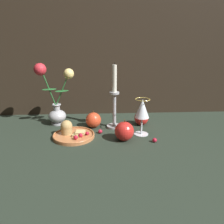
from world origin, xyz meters
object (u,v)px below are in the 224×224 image
Objects in this scene: candlestick at (114,103)px; apple_beside_vase at (141,118)px; wine_glass at (142,110)px; plate_with_pastries at (72,133)px; apple_at_table_edge at (93,120)px; apple_near_glass at (124,131)px; vase at (55,101)px.

candlestick is 0.17m from apple_beside_vase.
candlestick reaches higher than wine_glass.
wine_glass is at bearing 2.32° from plate_with_pastries.
apple_at_table_edge reaches higher than plate_with_pastries.
candlestick reaches higher than apple_near_glass.
vase is 0.45m from apple_beside_vase.
wine_glass is at bearing 35.10° from apple_near_glass.
vase is 3.55× the size of apple_at_table_edge.
apple_near_glass is at bearing -33.02° from vase.
wine_glass reaches higher than apple_near_glass.
plate_with_pastries is at bearing -177.68° from wine_glass.
apple_near_glass is (0.23, -0.05, 0.02)m from plate_with_pastries.
candlestick reaches higher than apple_at_table_edge.
wine_glass is at bearing -23.86° from apple_at_table_edge.
wine_glass is 1.99× the size of apple_beside_vase.
apple_beside_vase is (0.14, 0.03, -0.09)m from candlestick.
apple_beside_vase is at bearing 21.52° from plate_with_pastries.
apple_near_glass reaches higher than apple_beside_vase.
candlestick is 0.18m from apple_near_glass.
candlestick is at bearing -168.65° from apple_beside_vase.
plate_with_pastries is 0.59× the size of candlestick.
candlestick is at bearing 142.32° from wine_glass.
wine_glass reaches higher than apple_at_table_edge.
candlestick reaches higher than vase.
candlestick is at bearing -3.61° from apple_at_table_edge.
apple_at_table_edge is at bearing -174.93° from apple_beside_vase.
candlestick is 3.77× the size of apple_beside_vase.
apple_near_glass is at bearing -11.66° from plate_with_pastries.
vase is at bearing 175.83° from apple_beside_vase.
candlestick is 3.33× the size of apple_near_glass.
candlestick is at bearing 102.35° from apple_near_glass.
apple_beside_vase reaches higher than plate_with_pastries.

